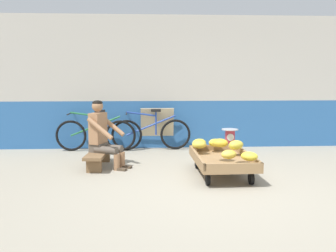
{
  "coord_description": "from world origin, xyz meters",
  "views": [
    {
      "loc": [
        -0.97,
        -4.88,
        1.56
      ],
      "look_at": [
        -0.62,
        1.17,
        0.75
      ],
      "focal_mm": 40.85,
      "sensor_mm": 36.0,
      "label": 1
    }
  ],
  "objects_px": {
    "banana_cart": "(222,161)",
    "sign_board": "(157,128)",
    "weighing_scale": "(230,137)",
    "bicycle_far_left": "(151,133)",
    "vendor_seated": "(103,134)",
    "low_bench": "(99,155)",
    "bicycle_near_left": "(95,134)",
    "plastic_crate": "(229,153)"
  },
  "relations": [
    {
      "from": "plastic_crate",
      "to": "bicycle_far_left",
      "type": "height_order",
      "value": "bicycle_far_left"
    },
    {
      "from": "low_bench",
      "to": "bicycle_far_left",
      "type": "xyz_separation_m",
      "value": [
        0.92,
        1.45,
        0.15
      ]
    },
    {
      "from": "plastic_crate",
      "to": "weighing_scale",
      "type": "distance_m",
      "value": 0.3
    },
    {
      "from": "bicycle_near_left",
      "to": "sign_board",
      "type": "relative_size",
      "value": 1.9
    },
    {
      "from": "bicycle_near_left",
      "to": "plastic_crate",
      "type": "bearing_deg",
      "value": -23.3
    },
    {
      "from": "vendor_seated",
      "to": "bicycle_far_left",
      "type": "bearing_deg",
      "value": 60.68
    },
    {
      "from": "bicycle_far_left",
      "to": "sign_board",
      "type": "height_order",
      "value": "sign_board"
    },
    {
      "from": "banana_cart",
      "to": "sign_board",
      "type": "xyz_separation_m",
      "value": [
        -0.94,
        2.34,
        0.19
      ]
    },
    {
      "from": "low_bench",
      "to": "plastic_crate",
      "type": "xyz_separation_m",
      "value": [
        2.33,
        0.3,
        -0.05
      ]
    },
    {
      "from": "vendor_seated",
      "to": "sign_board",
      "type": "bearing_deg",
      "value": 59.91
    },
    {
      "from": "bicycle_near_left",
      "to": "bicycle_far_left",
      "type": "relative_size",
      "value": 1.0
    },
    {
      "from": "plastic_crate",
      "to": "low_bench",
      "type": "bearing_deg",
      "value": -172.72
    },
    {
      "from": "weighing_scale",
      "to": "banana_cart",
      "type": "bearing_deg",
      "value": -108.69
    },
    {
      "from": "vendor_seated",
      "to": "plastic_crate",
      "type": "relative_size",
      "value": 3.17
    },
    {
      "from": "banana_cart",
      "to": "sign_board",
      "type": "bearing_deg",
      "value": 111.83
    },
    {
      "from": "vendor_seated",
      "to": "bicycle_far_left",
      "type": "xyz_separation_m",
      "value": [
        0.84,
        1.49,
        -0.21
      ]
    },
    {
      "from": "vendor_seated",
      "to": "banana_cart",
      "type": "bearing_deg",
      "value": -19.22
    },
    {
      "from": "banana_cart",
      "to": "sign_board",
      "type": "relative_size",
      "value": 1.66
    },
    {
      "from": "weighing_scale",
      "to": "bicycle_far_left",
      "type": "bearing_deg",
      "value": 140.71
    },
    {
      "from": "low_bench",
      "to": "vendor_seated",
      "type": "relative_size",
      "value": 0.98
    },
    {
      "from": "banana_cart",
      "to": "bicycle_far_left",
      "type": "relative_size",
      "value": 0.88
    },
    {
      "from": "banana_cart",
      "to": "bicycle_near_left",
      "type": "xyz_separation_m",
      "value": [
        -2.22,
        2.1,
        0.11
      ]
    },
    {
      "from": "vendor_seated",
      "to": "bicycle_near_left",
      "type": "bearing_deg",
      "value": 102.25
    },
    {
      "from": "banana_cart",
      "to": "bicycle_far_left",
      "type": "xyz_separation_m",
      "value": [
        -1.07,
        2.15,
        0.11
      ]
    },
    {
      "from": "banana_cart",
      "to": "vendor_seated",
      "type": "relative_size",
      "value": 1.28
    },
    {
      "from": "bicycle_far_left",
      "to": "sign_board",
      "type": "bearing_deg",
      "value": 54.25
    },
    {
      "from": "vendor_seated",
      "to": "weighing_scale",
      "type": "distance_m",
      "value": 2.27
    },
    {
      "from": "vendor_seated",
      "to": "weighing_scale",
      "type": "xyz_separation_m",
      "value": [
        2.25,
        0.33,
        -0.11
      ]
    },
    {
      "from": "plastic_crate",
      "to": "sign_board",
      "type": "xyz_separation_m",
      "value": [
        -1.28,
        1.34,
        0.28
      ]
    },
    {
      "from": "plastic_crate",
      "to": "vendor_seated",
      "type": "bearing_deg",
      "value": -171.55
    },
    {
      "from": "plastic_crate",
      "to": "bicycle_near_left",
      "type": "relative_size",
      "value": 0.22
    },
    {
      "from": "sign_board",
      "to": "bicycle_near_left",
      "type": "bearing_deg",
      "value": -169.39
    },
    {
      "from": "bicycle_near_left",
      "to": "vendor_seated",
      "type": "bearing_deg",
      "value": -77.75
    },
    {
      "from": "plastic_crate",
      "to": "bicycle_far_left",
      "type": "relative_size",
      "value": 0.22
    },
    {
      "from": "weighing_scale",
      "to": "sign_board",
      "type": "bearing_deg",
      "value": 133.52
    },
    {
      "from": "bicycle_near_left",
      "to": "bicycle_far_left",
      "type": "bearing_deg",
      "value": 2.58
    },
    {
      "from": "weighing_scale",
      "to": "bicycle_far_left",
      "type": "distance_m",
      "value": 1.83
    },
    {
      "from": "banana_cart",
      "to": "weighing_scale",
      "type": "relative_size",
      "value": 4.86
    },
    {
      "from": "plastic_crate",
      "to": "banana_cart",
      "type": "bearing_deg",
      "value": -108.67
    },
    {
      "from": "banana_cart",
      "to": "vendor_seated",
      "type": "xyz_separation_m",
      "value": [
        -1.91,
        0.67,
        0.33
      ]
    },
    {
      "from": "banana_cart",
      "to": "weighing_scale",
      "type": "bearing_deg",
      "value": 71.31
    },
    {
      "from": "low_bench",
      "to": "weighing_scale",
      "type": "distance_m",
      "value": 2.36
    }
  ]
}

